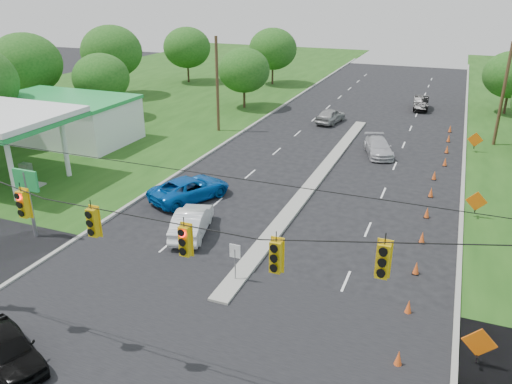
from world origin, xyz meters
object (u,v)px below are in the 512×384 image
at_px(black_sedan, 8,349).
at_px(white_sedan, 192,221).
at_px(blue_pickup, 190,189).
at_px(gas_station, 55,118).

height_order(black_sedan, white_sedan, white_sedan).
distance_m(black_sedan, white_sedan, 12.17).
bearing_deg(blue_pickup, black_sedan, 119.26).
bearing_deg(blue_pickup, gas_station, 4.53).
xyz_separation_m(gas_station, black_sedan, (18.01, -22.64, -1.87)).
bearing_deg(black_sedan, gas_station, 62.76).
xyz_separation_m(gas_station, white_sedan, (19.24, -10.53, -1.80)).
height_order(gas_station, black_sedan, gas_station).
relative_size(gas_station, blue_pickup, 3.50).
xyz_separation_m(black_sedan, blue_pickup, (-1.29, 16.47, 0.07)).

